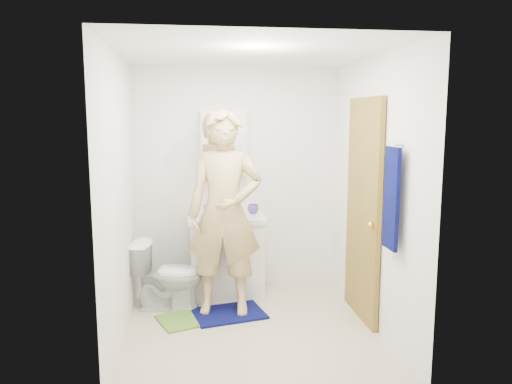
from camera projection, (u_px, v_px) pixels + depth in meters
floor at (251, 329)px, 4.48m from camera, size 2.20×2.40×0.02m
ceiling at (251, 52)px, 4.11m from camera, size 2.20×2.40×0.02m
wall_back at (237, 179)px, 5.48m from camera, size 2.20×0.02×2.40m
wall_front at (275, 227)px, 3.11m from camera, size 2.20×0.02×2.40m
wall_left at (119, 199)px, 4.15m from camera, size 0.02×2.40×2.40m
wall_right at (374, 194)px, 4.44m from camera, size 0.02×2.40×2.40m
vanity_cabinet at (226, 257)px, 5.29m from camera, size 0.75×0.55×0.80m
countertop at (226, 218)px, 5.23m from camera, size 0.79×0.59×0.05m
sink_basin at (226, 217)px, 5.23m from camera, size 0.40×0.40×0.03m
faucet at (225, 207)px, 5.39m from camera, size 0.03×0.03×0.12m
medicine_cabinet at (224, 143)px, 5.33m from camera, size 0.50×0.12×0.70m
mirror_panel at (224, 143)px, 5.27m from camera, size 0.46×0.01×0.66m
door at (363, 210)px, 4.61m from camera, size 0.05×0.80×2.05m
door_knob at (371, 225)px, 4.30m from camera, size 0.07×0.07×0.07m
towel at (392, 199)px, 3.86m from camera, size 0.03×0.24×0.80m
towel_hook at (399, 144)px, 3.81m from camera, size 0.06×0.02×0.02m
toilet at (168, 275)px, 4.89m from camera, size 0.72×0.48×0.68m
bath_mat at (229, 314)px, 4.77m from camera, size 0.75×0.60×0.02m
green_rug at (187, 319)px, 4.64m from camera, size 0.62×0.58×0.02m
soap_dispenser at (208, 208)px, 5.16m from camera, size 0.09×0.09×0.18m
toothbrush_cup at (253, 209)px, 5.34m from camera, size 0.12×0.12×0.09m
man at (225, 213)px, 4.67m from camera, size 0.77×0.57×1.92m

